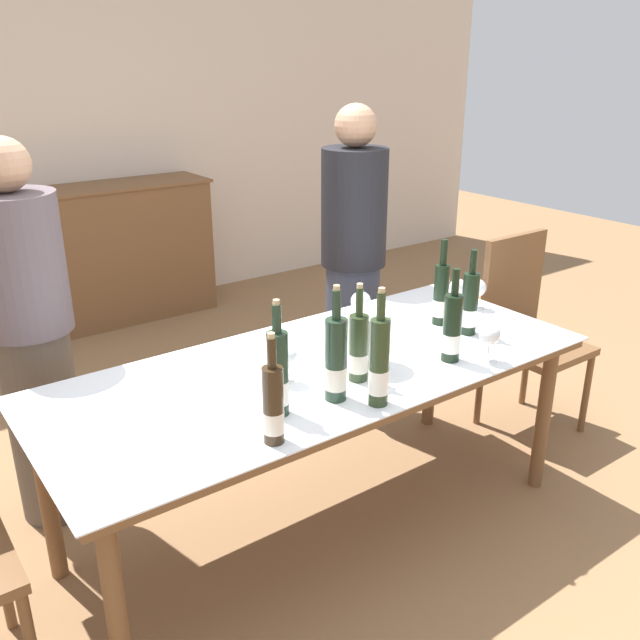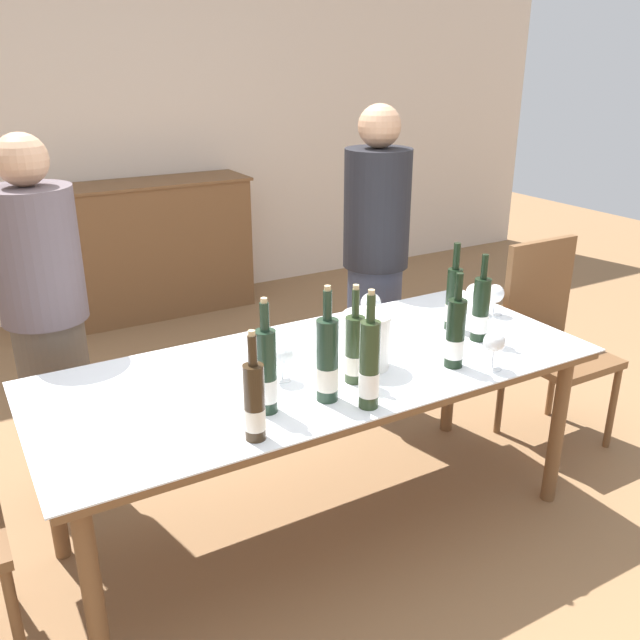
# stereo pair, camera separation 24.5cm
# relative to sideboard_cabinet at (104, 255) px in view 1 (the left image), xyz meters

# --- Properties ---
(ground_plane) EXTENTS (12.00, 12.00, 0.00)m
(ground_plane) POSITION_rel_sideboard_cabinet_xyz_m (-0.14, -2.77, -0.49)
(ground_plane) COLOR olive
(back_wall) EXTENTS (8.00, 0.10, 2.80)m
(back_wall) POSITION_rel_sideboard_cabinet_xyz_m (-0.14, 0.29, 0.91)
(back_wall) COLOR beige
(back_wall) RESTS_ON ground_plane
(sideboard_cabinet) EXTENTS (1.54, 0.46, 0.97)m
(sideboard_cabinet) POSITION_rel_sideboard_cabinet_xyz_m (0.00, 0.00, 0.00)
(sideboard_cabinet) COLOR brown
(sideboard_cabinet) RESTS_ON ground_plane
(dining_table) EXTENTS (2.08, 0.87, 0.72)m
(dining_table) POSITION_rel_sideboard_cabinet_xyz_m (-0.14, -2.77, 0.17)
(dining_table) COLOR brown
(dining_table) RESTS_ON ground_plane
(ice_bucket) EXTENTS (0.18, 0.18, 0.21)m
(ice_bucket) POSITION_rel_sideboard_cabinet_xyz_m (0.00, -2.87, 0.35)
(ice_bucket) COLOR white
(ice_bucket) RESTS_ON dining_table
(wine_bottle_0) EXTENTS (0.07, 0.07, 0.36)m
(wine_bottle_0) POSITION_rel_sideboard_cabinet_xyz_m (0.54, -2.88, 0.36)
(wine_bottle_0) COLOR black
(wine_bottle_0) RESTS_ON dining_table
(wine_bottle_1) EXTENTS (0.06, 0.06, 0.37)m
(wine_bottle_1) POSITION_rel_sideboard_cabinet_xyz_m (0.52, -2.74, 0.37)
(wine_bottle_1) COLOR black
(wine_bottle_1) RESTS_ON dining_table
(wine_bottle_2) EXTENTS (0.07, 0.07, 0.39)m
(wine_bottle_2) POSITION_rel_sideboard_cabinet_xyz_m (-0.46, -2.99, 0.37)
(wine_bottle_2) COLOR #1E3323
(wine_bottle_2) RESTS_ON dining_table
(wine_bottle_3) EXTENTS (0.08, 0.08, 0.40)m
(wine_bottle_3) POSITION_rel_sideboard_cabinet_xyz_m (-0.25, -3.02, 0.37)
(wine_bottle_3) COLOR #1E3323
(wine_bottle_3) RESTS_ON dining_table
(wine_bottle_4) EXTENTS (0.07, 0.07, 0.36)m
(wine_bottle_4) POSITION_rel_sideboard_cabinet_xyz_m (0.28, -3.03, 0.36)
(wine_bottle_4) COLOR black
(wine_bottle_4) RESTS_ON dining_table
(wine_bottle_5) EXTENTS (0.07, 0.07, 0.40)m
(wine_bottle_5) POSITION_rel_sideboard_cabinet_xyz_m (-0.16, -3.13, 0.38)
(wine_bottle_5) COLOR #28381E
(wine_bottle_5) RESTS_ON dining_table
(wine_bottle_6) EXTENTS (0.07, 0.07, 0.36)m
(wine_bottle_6) POSITION_rel_sideboard_cabinet_xyz_m (-0.10, -2.95, 0.35)
(wine_bottle_6) COLOR #28381E
(wine_bottle_6) RESTS_ON dining_table
(wine_bottle_7) EXTENTS (0.06, 0.06, 0.35)m
(wine_bottle_7) POSITION_rel_sideboard_cabinet_xyz_m (-0.56, -3.13, 0.36)
(wine_bottle_7) COLOR #332314
(wine_bottle_7) RESTS_ON dining_table
(wine_glass_0) EXTENTS (0.08, 0.08, 0.14)m
(wine_glass_0) POSITION_rel_sideboard_cabinet_xyz_m (0.73, -2.64, 0.33)
(wine_glass_0) COLOR white
(wine_glass_0) RESTS_ON dining_table
(wine_glass_1) EXTENTS (0.08, 0.08, 0.15)m
(wine_glass_1) POSITION_rel_sideboard_cabinet_xyz_m (0.39, -3.12, 0.34)
(wine_glass_1) COLOR white
(wine_glass_1) RESTS_ON dining_table
(wine_glass_2) EXTENTS (0.09, 0.09, 0.14)m
(wine_glass_2) POSITION_rel_sideboard_cabinet_xyz_m (-0.32, -2.82, 0.33)
(wine_glass_2) COLOR white
(wine_glass_2) RESTS_ON dining_table
(wine_glass_3) EXTENTS (0.08, 0.08, 0.14)m
(wine_glass_3) POSITION_rel_sideboard_cabinet_xyz_m (0.79, -2.70, 0.33)
(wine_glass_3) COLOR white
(wine_glass_3) RESTS_ON dining_table
(wine_glass_4) EXTENTS (0.09, 0.09, 0.16)m
(wine_glass_4) POSITION_rel_sideboard_cabinet_xyz_m (0.23, -2.56, 0.34)
(wine_glass_4) COLOR white
(wine_glass_4) RESTS_ON dining_table
(chair_right_end) EXTENTS (0.42, 0.42, 0.98)m
(chair_right_end) POSITION_rel_sideboard_cabinet_xyz_m (1.20, -2.68, 0.07)
(chair_right_end) COLOR brown
(chair_right_end) RESTS_ON ground_plane
(person_host) EXTENTS (0.33, 0.33, 1.54)m
(person_host) POSITION_rel_sideboard_cabinet_xyz_m (-0.97, -2.03, 0.28)
(person_host) COLOR #51473D
(person_host) RESTS_ON ground_plane
(person_guest_left) EXTENTS (0.33, 0.33, 1.59)m
(person_guest_left) POSITION_rel_sideboard_cabinet_xyz_m (0.62, -2.02, 0.31)
(person_guest_left) COLOR #383F56
(person_guest_left) RESTS_ON ground_plane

